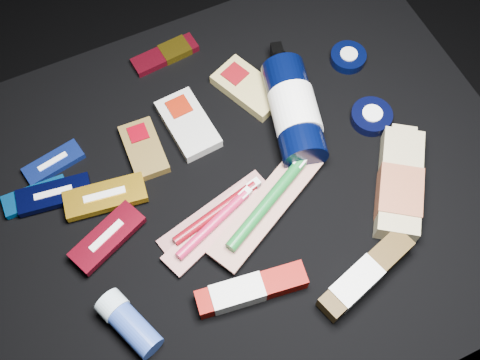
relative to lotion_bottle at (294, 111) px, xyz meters
name	(u,v)px	position (x,y,z in m)	size (l,w,h in m)	color
ground	(236,266)	(-0.15, -0.08, -0.44)	(3.00, 3.00, 0.00)	black
cloth_table	(235,235)	(-0.15, -0.08, -0.24)	(0.98, 0.78, 0.40)	black
luna_bar_0	(54,163)	(-0.41, 0.10, -0.03)	(0.11, 0.06, 0.01)	#18329D
luna_bar_1	(36,197)	(-0.46, 0.05, -0.03)	(0.11, 0.04, 0.01)	#0858A8
luna_bar_2	(54,195)	(-0.43, 0.04, -0.03)	(0.13, 0.06, 0.02)	black
luna_bar_3	(105,197)	(-0.35, 0.00, -0.02)	(0.14, 0.07, 0.02)	gold
luna_bar_4	(107,237)	(-0.37, -0.07, -0.02)	(0.14, 0.09, 0.02)	maroon
clif_bar_0	(143,147)	(-0.26, 0.06, -0.03)	(0.06, 0.11, 0.02)	brown
clif_bar_1	(187,122)	(-0.17, 0.08, -0.03)	(0.08, 0.13, 0.02)	#B8B8B1
clif_bar_2	(246,86)	(-0.04, 0.10, -0.03)	(0.11, 0.15, 0.02)	tan
power_bar	(168,53)	(-0.14, 0.23, -0.03)	(0.13, 0.05, 0.02)	maroon
lotion_bottle	(294,111)	(0.00, 0.00, 0.00)	(0.13, 0.25, 0.08)	black
cream_tin_upper	(348,57)	(0.16, 0.08, -0.03)	(0.07, 0.07, 0.02)	black
cream_tin_lower	(371,116)	(0.13, -0.05, -0.03)	(0.07, 0.07, 0.02)	black
bodywash_bottle	(399,186)	(0.10, -0.19, -0.02)	(0.17, 0.20, 0.04)	tan
deodorant_stick	(128,323)	(-0.39, -0.22, -0.02)	(0.08, 0.12, 0.05)	#2A469C
toothbrush_pack_0	(217,213)	(-0.19, -0.11, -0.03)	(0.21, 0.10, 0.02)	#AAA49E
toothbrush_pack_1	(214,224)	(-0.21, -0.13, -0.02)	(0.20, 0.11, 0.02)	silver
toothbrush_pack_2	(268,204)	(-0.11, -0.13, -0.02)	(0.24, 0.16, 0.03)	beige
toothpaste_carton_red	(247,291)	(-0.21, -0.25, -0.02)	(0.18, 0.06, 0.03)	#7E0500
toothpaste_carton_green	(362,277)	(-0.04, -0.31, -0.02)	(0.18, 0.09, 0.03)	#3E2B0E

